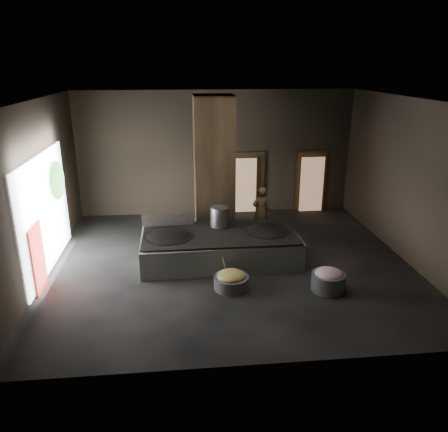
{
  "coord_description": "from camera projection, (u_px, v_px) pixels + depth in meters",
  "views": [
    {
      "loc": [
        -1.36,
        -11.23,
        5.37
      ],
      "look_at": [
        -0.14,
        0.44,
        1.25
      ],
      "focal_mm": 35.0,
      "sensor_mm": 36.0,
      "label": 1
    }
  ],
  "objects": [
    {
      "name": "ceiling",
      "position": [
        231.0,
        98.0,
        10.94
      ],
      "size": [
        10.0,
        9.0,
        0.1
      ],
      "primitive_type": "cube",
      "color": "black",
      "rests_on": "back_wall"
    },
    {
      "name": "left_opening",
      "position": [
        46.0,
        213.0,
        11.62
      ],
      "size": [
        0.04,
        4.2,
        3.1
      ],
      "primitive_type": "cube",
      "color": "white",
      "rests_on": "ground"
    },
    {
      "name": "ladle",
      "position": [
        225.0,
        266.0,
        10.96
      ],
      "size": [
        0.18,
        0.32,
        0.63
      ],
      "primitive_type": "cylinder",
      "rotation": [
        0.49,
        0.0,
        -0.46
      ],
      "color": "#A3A6AB",
      "rests_on": "veg_basin"
    },
    {
      "name": "doorway_far",
      "position": [
        311.0,
        182.0,
        16.61
      ],
      "size": [
        1.18,
        0.08,
        2.38
      ],
      "primitive_type": "cube",
      "color": "black",
      "rests_on": "ground"
    },
    {
      "name": "floor",
      "position": [
        231.0,
        264.0,
        12.46
      ],
      "size": [
        10.0,
        9.0,
        0.1
      ],
      "primitive_type": "cube",
      "color": "black",
      "rests_on": "ground"
    },
    {
      "name": "doorway_far_glow",
      "position": [
        312.0,
        184.0,
        16.42
      ],
      "size": [
        0.88,
        0.04,
        2.08
      ],
      "primitive_type": "cube",
      "color": "#8C6647",
      "rests_on": "ground"
    },
    {
      "name": "left_wall",
      "position": [
        36.0,
        192.0,
        11.21
      ],
      "size": [
        0.1,
        9.0,
        4.5
      ],
      "primitive_type": "cube",
      "color": "black",
      "rests_on": "ground"
    },
    {
      "name": "meat_fill",
      "position": [
        329.0,
        274.0,
        10.77
      ],
      "size": [
        0.69,
        0.69,
        0.26
      ],
      "primitive_type": "ellipsoid",
      "color": "#B76E7C",
      "rests_on": "meat_basin"
    },
    {
      "name": "cook",
      "position": [
        261.0,
        211.0,
        14.23
      ],
      "size": [
        0.66,
        0.51,
        1.62
      ],
      "primitive_type": "imported",
      "rotation": [
        0.0,
        0.0,
        3.38
      ],
      "color": "brown",
      "rests_on": "ground"
    },
    {
      "name": "pavilion_sliver",
      "position": [
        38.0,
        259.0,
        10.65
      ],
      "size": [
        0.05,
        0.9,
        1.7
      ],
      "primitive_type": "cube",
      "color": "maroon",
      "rests_on": "ground"
    },
    {
      "name": "wok_left_rim",
      "position": [
        168.0,
        236.0,
        12.14
      ],
      "size": [
        1.42,
        1.42,
        0.05
      ],
      "primitive_type": "cylinder",
      "color": "black",
      "rests_on": "hearth_platform"
    },
    {
      "name": "right_wall",
      "position": [
        410.0,
        181.0,
        12.2
      ],
      "size": [
        0.1,
        9.0,
        4.5
      ],
      "primitive_type": "cube",
      "color": "black",
      "rests_on": "ground"
    },
    {
      "name": "tree_silhouette",
      "position": [
        57.0,
        180.0,
        12.46
      ],
      "size": [
        0.28,
        1.1,
        1.1
      ],
      "primitive_type": "ellipsoid",
      "color": "#194714",
      "rests_on": "left_opening"
    },
    {
      "name": "meat_basin",
      "position": [
        328.0,
        282.0,
        10.84
      ],
      "size": [
        0.9,
        0.9,
        0.46
      ],
      "primitive_type": "cylinder",
      "rotation": [
        0.0,
        0.0,
        0.08
      ],
      "color": "slate",
      "rests_on": "ground"
    },
    {
      "name": "hearth_platform",
      "position": [
        220.0,
        248.0,
        12.47
      ],
      "size": [
        4.46,
        2.22,
        0.77
      ],
      "primitive_type": "cube",
      "rotation": [
        0.0,
        0.0,
        0.03
      ],
      "color": "#ABBFAE",
      "rests_on": "ground"
    },
    {
      "name": "wok_right",
      "position": [
        266.0,
        233.0,
        12.53
      ],
      "size": [
        1.3,
        1.3,
        0.36
      ],
      "primitive_type": "ellipsoid",
      "color": "black",
      "rests_on": "hearth_platform"
    },
    {
      "name": "doorway_near_glow",
      "position": [
        245.0,
        186.0,
        16.28
      ],
      "size": [
        0.87,
        0.04,
        2.05
      ],
      "primitive_type": "cube",
      "color": "#8C6647",
      "rests_on": "ground"
    },
    {
      "name": "wok_right_rim",
      "position": [
        266.0,
        231.0,
        12.51
      ],
      "size": [
        1.32,
        1.32,
        0.05
      ],
      "primitive_type": "cylinder",
      "color": "black",
      "rests_on": "hearth_platform"
    },
    {
      "name": "veg_basin",
      "position": [
        231.0,
        282.0,
        10.97
      ],
      "size": [
        0.9,
        0.9,
        0.32
      ],
      "primitive_type": "cylinder",
      "rotation": [
        0.0,
        0.0,
        -0.02
      ],
      "color": "slate",
      "rests_on": "ground"
    },
    {
      "name": "splash_guard",
      "position": [
        168.0,
        219.0,
        12.82
      ],
      "size": [
        1.54,
        0.1,
        0.38
      ],
      "primitive_type": "cube",
      "rotation": [
        0.0,
        0.0,
        0.03
      ],
      "color": "black",
      "rests_on": "hearth_platform"
    },
    {
      "name": "veg_fill",
      "position": [
        231.0,
        276.0,
        10.9
      ],
      "size": [
        0.72,
        0.72,
        0.22
      ],
      "primitive_type": "ellipsoid",
      "color": "olive",
      "rests_on": "veg_basin"
    },
    {
      "name": "doorway_near",
      "position": [
        248.0,
        183.0,
        16.38
      ],
      "size": [
        1.18,
        0.08,
        2.38
      ],
      "primitive_type": "cube",
      "color": "black",
      "rests_on": "ground"
    },
    {
      "name": "stock_pot",
      "position": [
        220.0,
        217.0,
        12.75
      ],
      "size": [
        0.54,
        0.54,
        0.58
      ],
      "primitive_type": "cylinder",
      "color": "#A3A6AB",
      "rests_on": "hearth_platform"
    },
    {
      "name": "wok_left",
      "position": [
        168.0,
        238.0,
        12.16
      ],
      "size": [
        1.39,
        1.39,
        0.38
      ],
      "primitive_type": "ellipsoid",
      "color": "black",
      "rests_on": "hearth_platform"
    },
    {
      "name": "front_wall",
      "position": [
        263.0,
        257.0,
        7.43
      ],
      "size": [
        10.0,
        0.1,
        4.5
      ],
      "primitive_type": "cube",
      "color": "black",
      "rests_on": "ground"
    },
    {
      "name": "platform_cap",
      "position": [
        220.0,
        234.0,
        12.33
      ],
      "size": [
        4.32,
        2.07,
        0.03
      ],
      "primitive_type": "cube",
      "color": "black",
      "rests_on": "hearth_platform"
    },
    {
      "name": "pillar",
      "position": [
        214.0,
        170.0,
        13.45
      ],
      "size": [
        1.2,
        1.2,
        4.5
      ],
      "primitive_type": "cube",
      "color": "black",
      "rests_on": "ground"
    },
    {
      "name": "back_wall",
      "position": [
        216.0,
        153.0,
        15.97
      ],
      "size": [
        10.0,
        0.1,
        4.5
      ],
      "primitive_type": "cube",
      "color": "black",
      "rests_on": "ground"
    }
  ]
}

